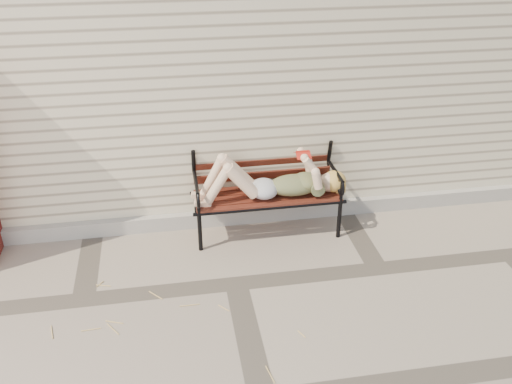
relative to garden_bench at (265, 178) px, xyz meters
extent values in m
plane|color=gray|center=(-0.40, -0.84, -0.54)|extent=(80.00, 80.00, 0.00)
cube|color=beige|center=(-0.40, 2.16, 0.96)|extent=(8.00, 4.00, 3.00)
cube|color=#A39D93|center=(-0.40, 0.13, -0.46)|extent=(8.00, 0.10, 0.15)
cylinder|color=black|center=(-0.65, -0.29, -0.34)|extent=(0.04, 0.04, 0.40)
cylinder|color=black|center=(-0.65, 0.11, -0.34)|extent=(0.04, 0.04, 0.40)
cylinder|color=black|center=(0.65, -0.29, -0.34)|extent=(0.04, 0.04, 0.40)
cylinder|color=black|center=(0.65, 0.11, -0.34)|extent=(0.04, 0.04, 0.40)
cube|color=#5A2217|center=(0.00, -0.09, -0.14)|extent=(1.34, 0.43, 0.03)
cylinder|color=black|center=(0.00, -0.29, -0.16)|extent=(1.41, 0.04, 0.04)
cylinder|color=black|center=(0.00, 0.11, -0.16)|extent=(1.41, 0.04, 0.04)
torus|color=black|center=(0.00, 0.20, 0.30)|extent=(0.24, 0.03, 0.24)
ellipsoid|color=#0A324B|center=(0.25, -0.12, -0.04)|extent=(0.48, 0.27, 0.19)
ellipsoid|color=#0A324B|center=(0.35, -0.12, 0.00)|extent=(0.23, 0.26, 0.14)
ellipsoid|color=#BCBDC2|center=(-0.04, -0.12, -0.05)|extent=(0.26, 0.30, 0.17)
sphere|color=beige|center=(0.59, -0.12, -0.04)|extent=(0.19, 0.19, 0.19)
ellipsoid|color=#E1AD54|center=(0.64, -0.12, -0.03)|extent=(0.22, 0.22, 0.20)
cube|color=red|center=(0.32, -0.12, 0.30)|extent=(0.12, 0.02, 0.02)
cube|color=white|center=(0.32, -0.16, 0.28)|extent=(0.12, 0.08, 0.04)
cube|color=white|center=(0.32, -0.08, 0.28)|extent=(0.12, 0.08, 0.04)
cube|color=red|center=(0.32, -0.16, 0.28)|extent=(0.13, 0.08, 0.05)
cube|color=red|center=(0.32, -0.08, 0.28)|extent=(0.13, 0.08, 0.05)
cylinder|color=tan|center=(-1.61, -0.91, -0.53)|extent=(0.14, 0.05, 0.01)
cylinder|color=tan|center=(-1.88, -1.16, -0.53)|extent=(0.07, 0.08, 0.01)
cylinder|color=tan|center=(-1.60, -1.00, -0.53)|extent=(0.07, 0.09, 0.01)
cylinder|color=tan|center=(-0.46, -0.76, -0.53)|extent=(0.02, 0.17, 0.01)
cylinder|color=tan|center=(-1.58, -0.71, -0.53)|extent=(0.04, 0.12, 0.01)
cylinder|color=tan|center=(-0.21, -1.29, -0.53)|extent=(0.02, 0.11, 0.01)
cylinder|color=tan|center=(-0.28, -1.91, -0.53)|extent=(0.12, 0.08, 0.01)
cylinder|color=tan|center=(0.01, -1.00, -0.53)|extent=(0.16, 0.06, 0.01)
cylinder|color=tan|center=(-0.31, -1.71, -0.53)|extent=(0.10, 0.13, 0.01)
cylinder|color=tan|center=(0.01, -1.84, -0.53)|extent=(0.17, 0.02, 0.01)
cylinder|color=tan|center=(0.24, -1.48, -0.53)|extent=(0.08, 0.08, 0.01)
cylinder|color=tan|center=(0.10, -0.65, -0.53)|extent=(0.03, 0.11, 0.01)
camera|label=1|loc=(-0.89, -4.65, 2.44)|focal=40.00mm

